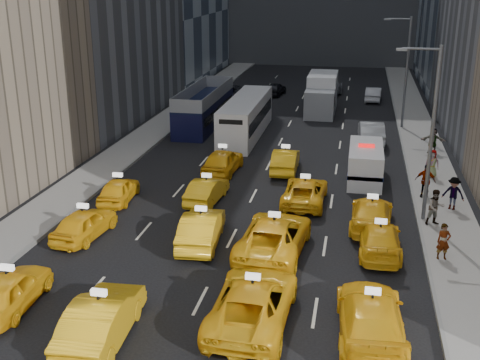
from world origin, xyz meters
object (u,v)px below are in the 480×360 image
object	(u,v)px
nypd_van	(365,164)
double_decker	(204,107)
city_bus	(246,117)
pedestrian_0	(443,242)
box_truck	(322,94)

from	to	relation	value
nypd_van	double_decker	bearing A→B (deg)	143.22
nypd_van	double_decker	distance (m)	17.73
nypd_van	city_bus	xyz separation A→B (m)	(-9.24, 9.14, 0.44)
nypd_van	pedestrian_0	xyz separation A→B (m)	(3.40, -10.83, -0.04)
nypd_van	double_decker	size ratio (longest dim) A/B	0.48
city_bus	pedestrian_0	xyz separation A→B (m)	(12.64, -19.97, -0.49)
box_truck	city_bus	bearing A→B (deg)	-115.14
double_decker	city_bus	xyz separation A→B (m)	(4.03, -2.60, -0.14)
city_bus	box_truck	xyz separation A→B (m)	(5.25, 9.62, 0.22)
box_truck	pedestrian_0	distance (m)	30.50
city_bus	nypd_van	bearing A→B (deg)	-39.76
city_bus	box_truck	bearing A→B (deg)	66.27
double_decker	city_bus	distance (m)	4.80
pedestrian_0	double_decker	bearing A→B (deg)	114.78
nypd_van	pedestrian_0	size ratio (longest dim) A/B	3.27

